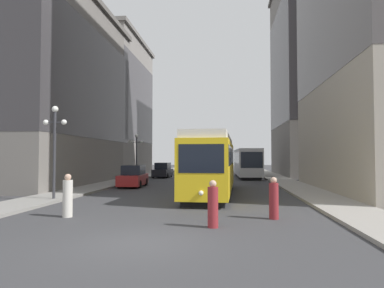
{
  "coord_description": "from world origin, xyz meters",
  "views": [
    {
      "loc": [
        2.55,
        -9.98,
        2.52
      ],
      "look_at": [
        0.45,
        10.15,
        3.28
      ],
      "focal_mm": 32.27,
      "sensor_mm": 36.0,
      "label": 1
    }
  ],
  "objects_px": {
    "pedestrian_on_sidewalk": "(68,197)",
    "parked_car_left_near": "(133,177)",
    "streetcar": "(212,163)",
    "lamp_post_left_near": "(55,137)",
    "pedestrian_crossing_near": "(213,205)",
    "transit_bus": "(247,162)",
    "lamp_post_left_far": "(137,149)",
    "pedestrian_crossing_far": "(274,199)",
    "parked_car_left_mid": "(163,171)"
  },
  "relations": [
    {
      "from": "pedestrian_on_sidewalk",
      "to": "parked_car_left_near",
      "type": "bearing_deg",
      "value": -171.31
    },
    {
      "from": "streetcar",
      "to": "lamp_post_left_near",
      "type": "bearing_deg",
      "value": -151.07
    },
    {
      "from": "pedestrian_crossing_near",
      "to": "lamp_post_left_near",
      "type": "xyz_separation_m",
      "value": [
        -9.35,
        6.43,
        2.86
      ]
    },
    {
      "from": "transit_bus",
      "to": "lamp_post_left_far",
      "type": "height_order",
      "value": "lamp_post_left_far"
    },
    {
      "from": "transit_bus",
      "to": "parked_car_left_near",
      "type": "relative_size",
      "value": 2.54
    },
    {
      "from": "transit_bus",
      "to": "pedestrian_crossing_far",
      "type": "xyz_separation_m",
      "value": [
        -0.47,
        -28.36,
        -1.15
      ]
    },
    {
      "from": "pedestrian_on_sidewalk",
      "to": "lamp_post_left_near",
      "type": "distance_m",
      "value": 6.49
    },
    {
      "from": "parked_car_left_near",
      "to": "lamp_post_left_near",
      "type": "xyz_separation_m",
      "value": [
        -1.9,
        -9.81,
        2.8
      ]
    },
    {
      "from": "transit_bus",
      "to": "pedestrian_on_sidewalk",
      "type": "bearing_deg",
      "value": -109.15
    },
    {
      "from": "streetcar",
      "to": "lamp_post_left_far",
      "type": "xyz_separation_m",
      "value": [
        -8.84,
        13.3,
        1.29
      ]
    },
    {
      "from": "transit_bus",
      "to": "lamp_post_left_far",
      "type": "distance_m",
      "value": 13.7
    },
    {
      "from": "streetcar",
      "to": "parked_car_left_near",
      "type": "distance_m",
      "value": 8.82
    },
    {
      "from": "streetcar",
      "to": "pedestrian_on_sidewalk",
      "type": "relative_size",
      "value": 7.67
    },
    {
      "from": "parked_car_left_mid",
      "to": "pedestrian_on_sidewalk",
      "type": "height_order",
      "value": "parked_car_left_mid"
    },
    {
      "from": "pedestrian_on_sidewalk",
      "to": "lamp_post_left_near",
      "type": "height_order",
      "value": "lamp_post_left_near"
    },
    {
      "from": "streetcar",
      "to": "pedestrian_crossing_far",
      "type": "relative_size",
      "value": 8.15
    },
    {
      "from": "lamp_post_left_near",
      "to": "lamp_post_left_far",
      "type": "xyz_separation_m",
      "value": [
        0.0,
        17.82,
        -0.26
      ]
    },
    {
      "from": "parked_car_left_near",
      "to": "pedestrian_crossing_near",
      "type": "relative_size",
      "value": 2.79
    },
    {
      "from": "parked_car_left_mid",
      "to": "pedestrian_crossing_near",
      "type": "bearing_deg",
      "value": -74.39
    },
    {
      "from": "parked_car_left_near",
      "to": "pedestrian_crossing_far",
      "type": "relative_size",
      "value": 2.77
    },
    {
      "from": "parked_car_left_near",
      "to": "lamp_post_left_far",
      "type": "bearing_deg",
      "value": 100.1
    },
    {
      "from": "lamp_post_left_far",
      "to": "transit_bus",
      "type": "bearing_deg",
      "value": 26.41
    },
    {
      "from": "pedestrian_crossing_near",
      "to": "pedestrian_on_sidewalk",
      "type": "distance_m",
      "value": 6.35
    },
    {
      "from": "lamp_post_left_near",
      "to": "pedestrian_crossing_near",
      "type": "bearing_deg",
      "value": -34.51
    },
    {
      "from": "parked_car_left_mid",
      "to": "lamp_post_left_near",
      "type": "distance_m",
      "value": 23.33
    },
    {
      "from": "parked_car_left_near",
      "to": "pedestrian_on_sidewalk",
      "type": "xyz_separation_m",
      "value": [
        1.29,
        -14.72,
        -0.0
      ]
    },
    {
      "from": "pedestrian_on_sidewalk",
      "to": "lamp_post_left_far",
      "type": "distance_m",
      "value": 23.08
    },
    {
      "from": "parked_car_left_near",
      "to": "parked_car_left_mid",
      "type": "bearing_deg",
      "value": 86.74
    },
    {
      "from": "transit_bus",
      "to": "pedestrian_on_sidewalk",
      "type": "xyz_separation_m",
      "value": [
        -9.01,
        -28.78,
        -1.1
      ]
    },
    {
      "from": "parked_car_left_near",
      "to": "pedestrian_crossing_near",
      "type": "xyz_separation_m",
      "value": [
        7.45,
        -16.24,
        -0.06
      ]
    },
    {
      "from": "pedestrian_on_sidewalk",
      "to": "lamp_post_left_far",
      "type": "relative_size",
      "value": 0.37
    },
    {
      "from": "parked_car_left_near",
      "to": "lamp_post_left_far",
      "type": "height_order",
      "value": "lamp_post_left_far"
    },
    {
      "from": "transit_bus",
      "to": "pedestrian_on_sidewalk",
      "type": "distance_m",
      "value": 30.18
    },
    {
      "from": "pedestrian_crossing_far",
      "to": "pedestrian_on_sidewalk",
      "type": "height_order",
      "value": "pedestrian_on_sidewalk"
    },
    {
      "from": "transit_bus",
      "to": "parked_car_left_mid",
      "type": "bearing_deg",
      "value": -177.33
    },
    {
      "from": "pedestrian_crossing_near",
      "to": "lamp_post_left_far",
      "type": "distance_m",
      "value": 26.12
    },
    {
      "from": "parked_car_left_near",
      "to": "pedestrian_on_sidewalk",
      "type": "bearing_deg",
      "value": -88.22
    },
    {
      "from": "transit_bus",
      "to": "lamp_post_left_far",
      "type": "xyz_separation_m",
      "value": [
        -12.21,
        -6.06,
        1.44
      ]
    },
    {
      "from": "lamp_post_left_far",
      "to": "pedestrian_on_sidewalk",
      "type": "bearing_deg",
      "value": -82.0
    },
    {
      "from": "parked_car_left_near",
      "to": "lamp_post_left_near",
      "type": "distance_m",
      "value": 10.38
    },
    {
      "from": "transit_bus",
      "to": "parked_car_left_near",
      "type": "distance_m",
      "value": 17.47
    },
    {
      "from": "streetcar",
      "to": "pedestrian_crossing_near",
      "type": "height_order",
      "value": "streetcar"
    },
    {
      "from": "pedestrian_crossing_near",
      "to": "pedestrian_crossing_far",
      "type": "relative_size",
      "value": 0.99
    },
    {
      "from": "pedestrian_crossing_far",
      "to": "parked_car_left_near",
      "type": "bearing_deg",
      "value": 84.46
    },
    {
      "from": "parked_car_left_near",
      "to": "streetcar",
      "type": "bearing_deg",
      "value": -40.65
    },
    {
      "from": "lamp_post_left_far",
      "to": "pedestrian_crossing_far",
      "type": "bearing_deg",
      "value": -62.23
    },
    {
      "from": "parked_car_left_mid",
      "to": "streetcar",
      "type": "bearing_deg",
      "value": -68.08
    },
    {
      "from": "transit_bus",
      "to": "pedestrian_crossing_far",
      "type": "relative_size",
      "value": 7.04
    },
    {
      "from": "pedestrian_crossing_far",
      "to": "lamp_post_left_far",
      "type": "bearing_deg",
      "value": 77.68
    },
    {
      "from": "transit_bus",
      "to": "parked_car_left_mid",
      "type": "height_order",
      "value": "transit_bus"
    }
  ]
}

